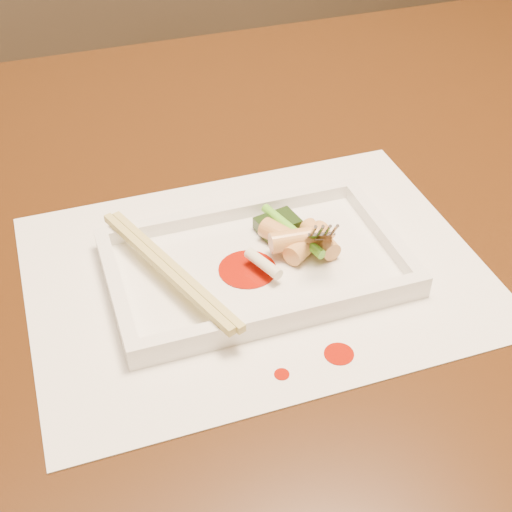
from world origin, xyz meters
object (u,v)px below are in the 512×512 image
object	(u,v)px
placemat	(256,272)
fork	(326,170)
plate_base	(256,268)
chopstick_a	(164,269)
table	(312,283)

from	to	relation	value
placemat	fork	world-z (taller)	fork
plate_base	fork	distance (m)	0.11
chopstick_a	placemat	bearing A→B (deg)	0.00
placemat	chopstick_a	bearing A→B (deg)	180.00
placemat	fork	size ratio (longest dim) A/B	2.86
plate_base	fork	bearing A→B (deg)	14.42
plate_base	chopstick_a	distance (m)	0.08
table	plate_base	world-z (taller)	plate_base
plate_base	fork	xyz separation A→B (m)	(0.07, 0.02, 0.08)
plate_base	placemat	bearing A→B (deg)	0.00
table	plate_base	size ratio (longest dim) A/B	5.38
table	fork	xyz separation A→B (m)	(-0.02, -0.05, 0.18)
table	chopstick_a	xyz separation A→B (m)	(-0.17, -0.07, 0.13)
placemat	plate_base	xyz separation A→B (m)	(0.00, 0.00, 0.00)
table	chopstick_a	distance (m)	0.23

